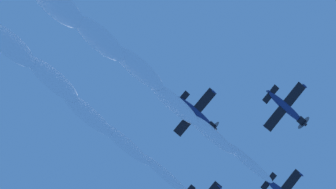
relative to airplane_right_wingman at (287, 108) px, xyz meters
name	(u,v)px	position (x,y,z in m)	size (l,w,h in m)	color
airplane_right_wingman	(287,108)	(0.00, 0.00, 0.00)	(8.01, 7.23, 2.58)	navy
airplane_slot_tail	(197,114)	(7.41, 9.89, 1.66)	(8.09, 7.27, 2.45)	navy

